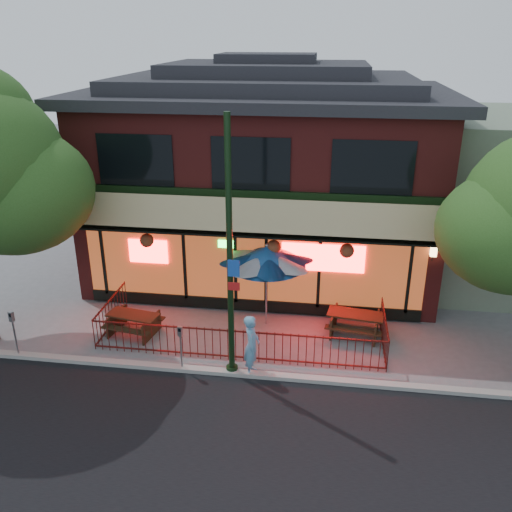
{
  "coord_description": "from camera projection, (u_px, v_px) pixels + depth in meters",
  "views": [
    {
      "loc": [
        2.39,
        -12.72,
        8.65
      ],
      "look_at": [
        0.33,
        2.0,
        2.5
      ],
      "focal_mm": 38.0,
      "sensor_mm": 36.0,
      "label": 1
    }
  ],
  "objects": [
    {
      "name": "patio_umbrella",
      "position": [
        267.0,
        256.0,
        16.47
      ],
      "size": [
        2.41,
        2.41,
        2.75
      ],
      "color": "gray",
      "rests_on": "ground"
    },
    {
      "name": "neighbor_building",
      "position": [
        509.0,
        198.0,
        20.0
      ],
      "size": [
        6.0,
        7.0,
        6.0
      ],
      "primitive_type": "cube",
      "color": "slate",
      "rests_on": "ground"
    },
    {
      "name": "picnic_table_left",
      "position": [
        133.0,
        321.0,
        16.65
      ],
      "size": [
        1.76,
        1.46,
        0.67
      ],
      "color": "#372414",
      "rests_on": "ground"
    },
    {
      "name": "street_light",
      "position": [
        230.0,
        268.0,
        13.68
      ],
      "size": [
        0.43,
        0.32,
        7.0
      ],
      "color": "black",
      "rests_on": "ground"
    },
    {
      "name": "patio_fence",
      "position": [
        237.0,
        336.0,
        15.47
      ],
      "size": [
        8.44,
        2.62,
        1.0
      ],
      "color": "#4D1310",
      "rests_on": "ground"
    },
    {
      "name": "curb",
      "position": [
        231.0,
        373.0,
        14.77
      ],
      "size": [
        80.0,
        0.25,
        0.12
      ],
      "primitive_type": "cube",
      "color": "#999993",
      "rests_on": "ground"
    },
    {
      "name": "pedestrian",
      "position": [
        252.0,
        345.0,
        14.52
      ],
      "size": [
        0.46,
        0.66,
        1.76
      ],
      "primitive_type": "imported",
      "rotation": [
        0.0,
        0.0,
        1.63
      ],
      "color": "#63A0C7",
      "rests_on": "ground"
    },
    {
      "name": "ground",
      "position": [
        235.0,
        364.0,
        15.25
      ],
      "size": [
        80.0,
        80.0,
        0.0
      ],
      "primitive_type": "plane",
      "color": "gray",
      "rests_on": "ground"
    },
    {
      "name": "parking_meter_far",
      "position": [
        13.0,
        327.0,
        15.23
      ],
      "size": [
        0.16,
        0.14,
        1.46
      ],
      "color": "gray",
      "rests_on": "ground"
    },
    {
      "name": "picnic_table_right",
      "position": [
        355.0,
        321.0,
        16.59
      ],
      "size": [
        1.85,
        1.52,
        0.72
      ],
      "color": "#392414",
      "rests_on": "ground"
    },
    {
      "name": "parking_meter_near",
      "position": [
        181.0,
        341.0,
        14.63
      ],
      "size": [
        0.14,
        0.12,
        1.38
      ],
      "color": "gray",
      "rests_on": "ground"
    },
    {
      "name": "restaurant_building",
      "position": [
        266.0,
        163.0,
        20.18
      ],
      "size": [
        12.96,
        9.49,
        8.05
      ],
      "color": "maroon",
      "rests_on": "ground"
    }
  ]
}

